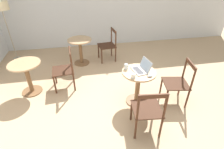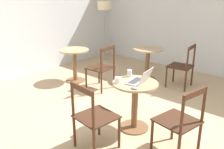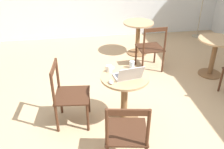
{
  "view_description": "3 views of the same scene",
  "coord_description": "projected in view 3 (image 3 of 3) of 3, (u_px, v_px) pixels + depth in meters",
  "views": [
    {
      "loc": [
        -2.6,
        0.84,
        2.42
      ],
      "look_at": [
        0.11,
        0.33,
        0.67
      ],
      "focal_mm": 28.0,
      "sensor_mm": 36.0,
      "label": 1
    },
    {
      "loc": [
        -2.61,
        -2.09,
        1.95
      ],
      "look_at": [
        0.11,
        0.32,
        0.71
      ],
      "focal_mm": 40.0,
      "sensor_mm": 36.0,
      "label": 2
    },
    {
      "loc": [
        -0.57,
        -2.93,
        2.35
      ],
      "look_at": [
        -0.09,
        0.06,
        0.63
      ],
      "focal_mm": 40.0,
      "sensor_mm": 36.0,
      "label": 3
    }
  ],
  "objects": [
    {
      "name": "chair_near_left",
      "position": [
        69.0,
        95.0,
        3.36
      ],
      "size": [
        0.51,
        0.51,
        0.91
      ],
      "color": "#472819",
      "rests_on": "ground_plane"
    },
    {
      "name": "chair_near_front",
      "position": [
        126.0,
        134.0,
        2.7
      ],
      "size": [
        0.53,
        0.53,
        0.91
      ],
      "color": "#472819",
      "rests_on": "ground_plane"
    },
    {
      "name": "ground_plane",
      "position": [
        119.0,
        112.0,
        3.76
      ],
      "size": [
        16.0,
        16.0,
        0.0
      ],
      "primitive_type": "plane",
      "color": "tan"
    },
    {
      "name": "cafe_table_mid",
      "position": [
        215.0,
        50.0,
        4.53
      ],
      "size": [
        0.64,
        0.64,
        0.72
      ],
      "color": "brown",
      "rests_on": "ground_plane"
    },
    {
      "name": "cafe_table_far",
      "position": [
        138.0,
        32.0,
        5.36
      ],
      "size": [
        0.64,
        0.64,
        0.72
      ],
      "color": "brown",
      "rests_on": "ground_plane"
    },
    {
      "name": "mug",
      "position": [
        109.0,
        68.0,
        3.36
      ],
      "size": [
        0.12,
        0.08,
        0.09
      ],
      "color": "silver",
      "rests_on": "cafe_table_near"
    },
    {
      "name": "laptop",
      "position": [
        128.0,
        75.0,
        3.2
      ],
      "size": [
        0.38,
        0.33,
        0.21
      ],
      "color": "#B7B7BC",
      "rests_on": "cafe_table_near"
    },
    {
      "name": "drinking_glass",
      "position": [
        132.0,
        65.0,
        3.44
      ],
      "size": [
        0.07,
        0.07,
        0.1
      ],
      "color": "silver",
      "rests_on": "cafe_table_near"
    },
    {
      "name": "mouse",
      "position": [
        111.0,
        82.0,
        3.11
      ],
      "size": [
        0.06,
        0.1,
        0.03
      ],
      "color": "#B7B7BC",
      "rests_on": "cafe_table_near"
    },
    {
      "name": "cafe_table_near",
      "position": [
        124.0,
        91.0,
        3.37
      ],
      "size": [
        0.64,
        0.64,
        0.72
      ],
      "color": "brown",
      "rests_on": "ground_plane"
    },
    {
      "name": "chair_far_front",
      "position": [
        151.0,
        48.0,
        4.72
      ],
      "size": [
        0.49,
        0.49,
        0.91
      ],
      "color": "#472819",
      "rests_on": "ground_plane"
    }
  ]
}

